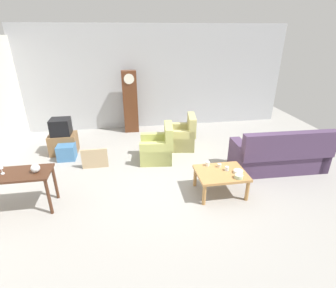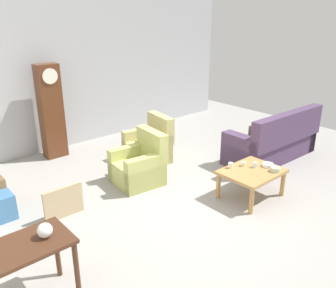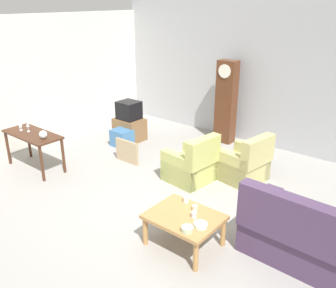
# 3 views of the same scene
# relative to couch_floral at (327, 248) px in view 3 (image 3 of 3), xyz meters

# --- Properties ---
(ground_plane) EXTENTS (10.40, 10.40, 0.00)m
(ground_plane) POSITION_rel_couch_floral_xyz_m (-2.38, -0.06, -0.35)
(ground_plane) COLOR #999691
(garage_door_wall) EXTENTS (8.40, 0.16, 3.20)m
(garage_door_wall) POSITION_rel_couch_floral_xyz_m (-2.38, 3.54, 1.25)
(garage_door_wall) COLOR #ADAFB5
(garage_door_wall) RESTS_ON ground_plane
(pegboard_wall_left) EXTENTS (0.12, 6.40, 2.88)m
(pegboard_wall_left) POSITION_rel_couch_floral_xyz_m (-6.58, 0.34, 1.09)
(pegboard_wall_left) COLOR silver
(pegboard_wall_left) RESTS_ON ground_plane
(couch_floral) EXTENTS (2.12, 0.94, 1.04)m
(couch_floral) POSITION_rel_couch_floral_xyz_m (0.00, 0.00, 0.00)
(couch_floral) COLOR #4C3856
(couch_floral) RESTS_ON ground_plane
(armchair_olive_near) EXTENTS (0.87, 0.84, 0.92)m
(armchair_olive_near) POSITION_rel_couch_floral_xyz_m (-2.71, 0.94, -0.05)
(armchair_olive_near) COLOR #B7BC66
(armchair_olive_near) RESTS_ON ground_plane
(armchair_olive_far) EXTENTS (0.90, 0.87, 0.92)m
(armchair_olive_far) POSITION_rel_couch_floral_xyz_m (-1.97, 1.59, -0.05)
(armchair_olive_far) COLOR tan
(armchair_olive_far) RESTS_ON ground_plane
(coffee_table_wood) EXTENTS (0.96, 0.76, 0.47)m
(coffee_table_wood) POSITION_rel_couch_floral_xyz_m (-1.66, -0.68, 0.05)
(coffee_table_wood) COLOR #B27F47
(coffee_table_wood) RESTS_ON ground_plane
(console_table_dark) EXTENTS (1.30, 0.56, 0.74)m
(console_table_dark) POSITION_rel_couch_floral_xyz_m (-5.44, -0.58, 0.28)
(console_table_dark) COLOR #472819
(console_table_dark) RESTS_ON ground_plane
(grandfather_clock) EXTENTS (0.44, 0.30, 1.91)m
(grandfather_clock) POSITION_rel_couch_floral_xyz_m (-3.29, 3.08, 0.61)
(grandfather_clock) COLOR #562D19
(grandfather_clock) RESTS_ON ground_plane
(tv_stand_cabinet) EXTENTS (0.68, 0.52, 0.52)m
(tv_stand_cabinet) POSITION_rel_couch_floral_xyz_m (-5.11, 1.74, -0.09)
(tv_stand_cabinet) COLOR brown
(tv_stand_cabinet) RESTS_ON ground_plane
(tv_crt) EXTENTS (0.48, 0.44, 0.42)m
(tv_crt) POSITION_rel_couch_floral_xyz_m (-5.11, 1.74, 0.38)
(tv_crt) COLOR black
(tv_crt) RESTS_ON tv_stand_cabinet
(framed_picture_leaning) EXTENTS (0.60, 0.05, 0.48)m
(framed_picture_leaning) POSITION_rel_couch_floral_xyz_m (-4.22, 0.77, -0.11)
(framed_picture_leaning) COLOR tan
(framed_picture_leaning) RESTS_ON ground_plane
(storage_box_blue) EXTENTS (0.42, 0.40, 0.39)m
(storage_box_blue) POSITION_rel_couch_floral_xyz_m (-4.97, 1.35, -0.16)
(storage_box_blue) COLOR teal
(storage_box_blue) RESTS_ON ground_plane
(glass_dome_cloche) EXTENTS (0.15, 0.15, 0.15)m
(glass_dome_cloche) POSITION_rel_couch_floral_xyz_m (-5.02, -0.59, 0.47)
(glass_dome_cloche) COLOR silver
(glass_dome_cloche) RESTS_ON console_table_dark
(cup_white_porcelain) EXTENTS (0.08, 0.08, 0.09)m
(cup_white_porcelain) POSITION_rel_couch_floral_xyz_m (-1.85, -0.39, 0.16)
(cup_white_porcelain) COLOR white
(cup_white_porcelain) RESTS_ON coffee_table_wood
(cup_blue_rimmed) EXTENTS (0.07, 0.07, 0.09)m
(cup_blue_rimmed) POSITION_rel_couch_floral_xyz_m (-1.54, -0.64, 0.16)
(cup_blue_rimmed) COLOR silver
(cup_blue_rimmed) RESTS_ON coffee_table_wood
(cup_cream_tall) EXTENTS (0.08, 0.08, 0.07)m
(cup_cream_tall) POSITION_rel_couch_floral_xyz_m (-1.63, -0.48, 0.16)
(cup_cream_tall) COLOR beige
(cup_cream_tall) RESTS_ON coffee_table_wood
(bowl_white_stacked) EXTENTS (0.18, 0.18, 0.05)m
(bowl_white_stacked) POSITION_rel_couch_floral_xyz_m (-1.35, -0.76, 0.15)
(bowl_white_stacked) COLOR white
(bowl_white_stacked) RESTS_ON coffee_table_wood
(bowl_shallow_green) EXTENTS (0.16, 0.16, 0.07)m
(bowl_shallow_green) POSITION_rel_couch_floral_xyz_m (-1.42, -0.94, 0.15)
(bowl_shallow_green) COLOR #B2C69E
(bowl_shallow_green) RESTS_ON coffee_table_wood
(wine_glass_tall) EXTENTS (0.07, 0.07, 0.21)m
(wine_glass_tall) POSITION_rel_couch_floral_xyz_m (-5.91, -0.55, 0.53)
(wine_glass_tall) COLOR silver
(wine_glass_tall) RESTS_ON console_table_dark
(wine_glass_mid) EXTENTS (0.07, 0.07, 0.19)m
(wine_glass_mid) POSITION_rel_couch_floral_xyz_m (-5.75, -0.63, 0.51)
(wine_glass_mid) COLOR silver
(wine_glass_mid) RESTS_ON console_table_dark
(wine_glass_short) EXTENTS (0.07, 0.07, 0.20)m
(wine_glass_short) POSITION_rel_couch_floral_xyz_m (-5.57, -0.57, 0.52)
(wine_glass_short) COLOR silver
(wine_glass_short) RESTS_ON console_table_dark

